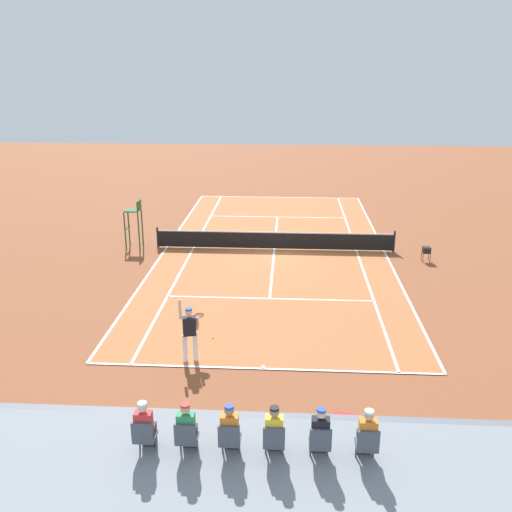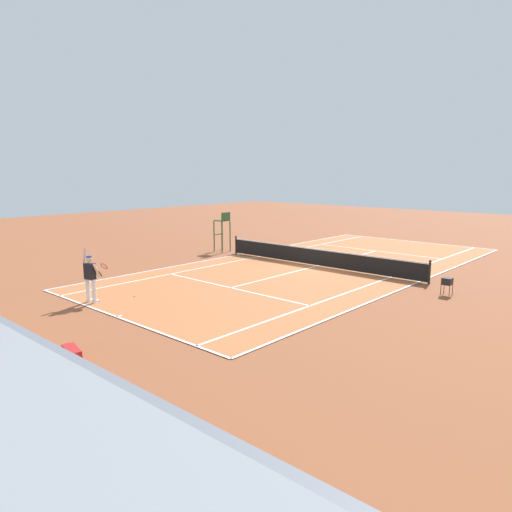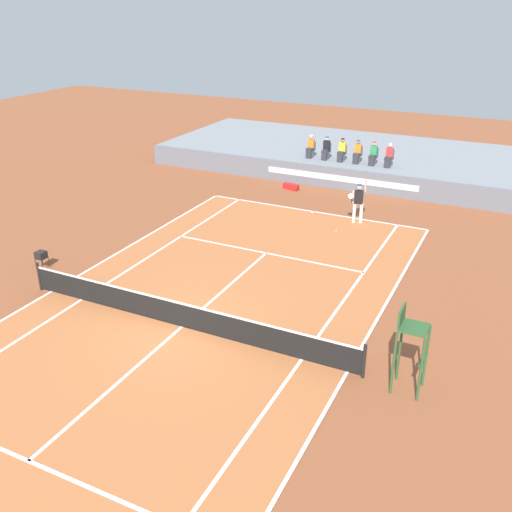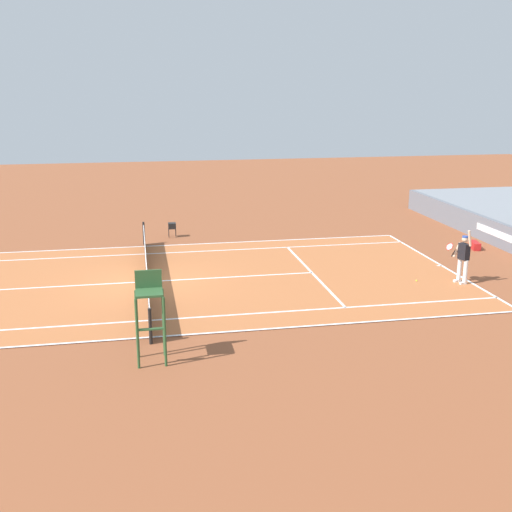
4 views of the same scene
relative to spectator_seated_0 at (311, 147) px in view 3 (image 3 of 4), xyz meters
name	(u,v)px [view 3 (image 3 of 4)]	position (x,y,z in m)	size (l,w,h in m)	color
ground_plane	(181,328)	(2.35, -17.42, -1.75)	(80.00, 80.00, 0.00)	brown
court	(181,328)	(2.35, -17.42, -1.74)	(11.08, 23.88, 0.03)	#B76638
net	(180,314)	(2.35, -17.42, -1.23)	(11.98, 0.10, 1.07)	black
barrier_wall	(340,179)	(2.35, -1.50, -1.18)	(24.16, 0.25, 1.14)	slate
bleacher_platform	(365,158)	(2.35, 3.33, -1.18)	(24.16, 9.42, 1.14)	gray
spectator_seated_0	(311,147)	(0.00, 0.00, 0.00)	(0.44, 0.60, 1.27)	#474C56
spectator_seated_1	(326,149)	(0.94, 0.00, 0.00)	(0.44, 0.60, 1.27)	#474C56
spectator_seated_2	(342,150)	(1.86, 0.00, 0.00)	(0.44, 0.60, 1.27)	#474C56
spectator_seated_3	(357,152)	(2.76, 0.00, 0.00)	(0.44, 0.60, 1.27)	#474C56
spectator_seated_4	(373,154)	(3.65, 0.00, 0.00)	(0.44, 0.60, 1.27)	#474C56
spectator_seated_5	(389,156)	(4.52, 0.00, 0.00)	(0.44, 0.60, 1.27)	#474C56
tennis_player	(358,202)	(4.64, -5.91, -0.75)	(0.74, 0.75, 2.08)	white
tennis_ball	(336,231)	(4.15, -7.45, -1.71)	(0.07, 0.07, 0.07)	#D1E533
umpire_chair	(410,340)	(9.42, -17.42, -0.19)	(0.77, 0.77, 2.44)	#2D562D
equipment_bag	(291,187)	(-0.02, -2.73, -1.59)	(0.95, 0.52, 0.32)	red
ball_hopper	(41,255)	(-4.86, -16.05, -1.18)	(0.36, 0.36, 0.70)	black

